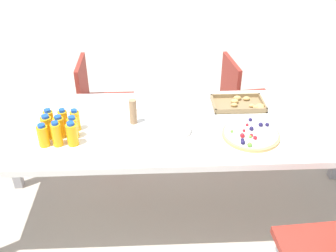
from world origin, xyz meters
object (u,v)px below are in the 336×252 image
Objects in this scene: cardboard_tube at (133,112)px; juice_bottle_4 at (59,127)px; juice_bottle_3 at (47,127)px; fruit_pizza at (251,134)px; party_table at (183,132)px; chair_far_left at (99,100)px; plate_stack at (174,129)px; juice_bottle_8 at (75,120)px; juice_bottle_2 at (72,134)px; juice_bottle_6 at (49,121)px; juice_bottle_0 at (43,136)px; snack_tray at (240,104)px; juice_bottle_5 at (73,128)px; napkin_stack at (145,105)px; chair_far_right at (243,98)px; juice_bottle_1 at (57,134)px; juice_bottle_7 at (63,121)px.

juice_bottle_4 is at bearing -162.05° from cardboard_tube.
juice_bottle_3 is 1.07× the size of juice_bottle_4.
party_table is at bearing 157.32° from fruit_pizza.
plate_stack is at bearing 32.62° from chair_far_left.
juice_bottle_4 is at bearing -176.95° from plate_stack.
juice_bottle_8 reaches higher than fruit_pizza.
juice_bottle_2 is 0.43× the size of fruit_pizza.
juice_bottle_2 is 0.97× the size of juice_bottle_3.
cardboard_tube reaches higher than juice_bottle_6.
snack_tray is at bearing 18.57° from juice_bottle_0.
chair_far_left is 0.86m from juice_bottle_6.
juice_bottle_5 is at bearing -90.12° from juice_bottle_8.
chair_far_left is 0.68m from napkin_stack.
chair_far_left is at bearing -98.10° from chair_far_right.
juice_bottle_5 is 0.90× the size of napkin_stack.
juice_bottle_6 is 1.18m from snack_tray.
fruit_pizza is at bearing -5.48° from juice_bottle_6.
juice_bottle_4 is at bearing 137.20° from juice_bottle_2.
fruit_pizza is (0.37, -0.15, 0.07)m from party_table.
snack_tray is at bearing 60.37° from chair_far_left.
snack_tray is (1.09, 0.31, -0.05)m from juice_bottle_4.
fruit_pizza is 1.57× the size of plate_stack.
juice_bottle_6 is 1.15m from fruit_pizza.
juice_bottle_1 is 0.46× the size of fruit_pizza.
fruit_pizza is (1.15, 0.04, -0.05)m from juice_bottle_0.
juice_bottle_3 is 0.44× the size of snack_tray.
juice_bottle_6 is at bearing 89.27° from juice_bottle_0.
juice_bottle_8 is 0.57m from plate_stack.
juice_bottle_7 is (-0.07, 0.07, 0.00)m from juice_bottle_5.
juice_bottle_6 is 0.44× the size of fruit_pizza.
chair_far_right is 1.48m from juice_bottle_7.
juice_bottle_8 is at bearing 45.93° from juice_bottle_0.
juice_bottle_6 reaches higher than chair_far_left.
fruit_pizza is at bearing -32.51° from napkin_stack.
juice_bottle_0 is 0.41× the size of fruit_pizza.
juice_bottle_6 is (-0.15, 0.14, 0.00)m from juice_bottle_2.
napkin_stack is (-0.23, 0.23, 0.07)m from party_table.
chair_far_right is at bearing 53.73° from party_table.
party_table is 0.98m from chair_far_left.
juice_bottle_6 is at bearing -12.88° from chair_far_left.
juice_bottle_4 reaches higher than party_table.
juice_bottle_7 reaches higher than snack_tray.
party_table is 3.11× the size of chair_far_left.
plate_stack is at bearing 3.13° from juice_bottle_3.
juice_bottle_8 is at bearing 43.91° from juice_bottle_4.
juice_bottle_0 reaches higher than party_table.
plate_stack is at bearing -22.59° from cardboard_tube.
cardboard_tube reaches higher than juice_bottle_1.
cardboard_tube is (-0.30, 0.02, 0.14)m from party_table.
juice_bottle_1 is 0.08m from juice_bottle_2.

